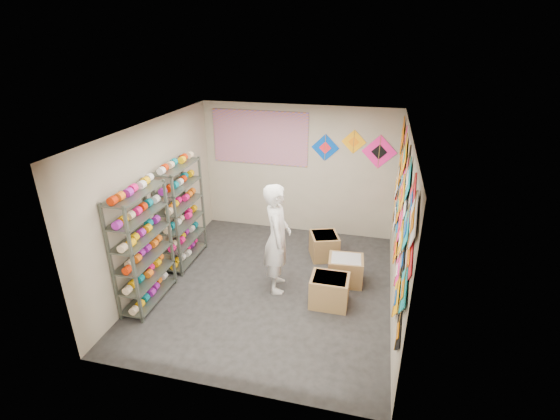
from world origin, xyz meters
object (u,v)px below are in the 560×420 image
(shelf_rack_front, at_px, (143,248))
(carton_c, at_px, (324,246))
(shopkeeper, at_px, (277,238))
(carton_b, at_px, (345,270))
(shelf_rack_back, at_px, (181,214))
(carton_a, at_px, (329,291))

(shelf_rack_front, relative_size, carton_c, 3.49)
(shopkeeper, xyz_separation_m, carton_b, (1.10, 0.42, -0.69))
(carton_b, relative_size, carton_c, 1.07)
(shelf_rack_back, xyz_separation_m, carton_b, (3.01, -0.03, -0.71))
(shopkeeper, bearing_deg, shelf_rack_back, 62.84)
(carton_a, bearing_deg, carton_c, 101.20)
(shelf_rack_front, relative_size, shelf_rack_back, 1.00)
(shelf_rack_back, distance_m, carton_b, 3.09)
(carton_a, xyz_separation_m, carton_b, (0.19, 0.68, -0.01))
(shelf_rack_front, bearing_deg, carton_b, 22.90)
(shelf_rack_front, distance_m, carton_c, 3.33)
(shopkeeper, relative_size, carton_b, 3.20)
(shelf_rack_back, bearing_deg, carton_b, -0.58)
(shelf_rack_front, xyz_separation_m, shopkeeper, (1.91, 0.85, -0.02))
(shelf_rack_front, bearing_deg, shelf_rack_back, 90.00)
(shelf_rack_back, bearing_deg, shopkeeper, -13.21)
(carton_a, distance_m, carton_b, 0.70)
(carton_a, bearing_deg, shelf_rack_front, -168.24)
(shelf_rack_back, height_order, carton_b, shelf_rack_back)
(shopkeeper, xyz_separation_m, carton_a, (0.91, -0.26, -0.68))
(shelf_rack_back, xyz_separation_m, shopkeeper, (1.91, -0.45, -0.02))
(shelf_rack_front, xyz_separation_m, carton_c, (2.53, 2.05, -0.71))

